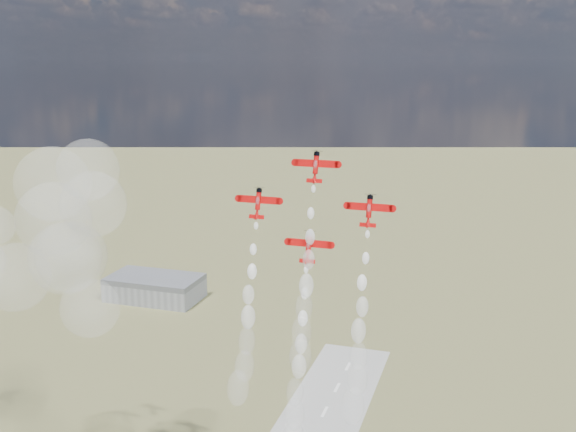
% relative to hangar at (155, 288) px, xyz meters
% --- Properties ---
extents(hangar, '(50.00, 28.00, 13.00)m').
position_rel_hangar_xyz_m(hangar, '(0.00, 0.00, 0.00)').
color(hangar, gray).
rests_on(hangar, ground).
extents(plane_lead, '(10.65, 4.37, 7.41)m').
position_rel_hangar_xyz_m(plane_lead, '(134.85, -160.57, 98.23)').
color(plane_lead, red).
rests_on(plane_lead, ground).
extents(plane_left, '(10.65, 4.37, 7.41)m').
position_rel_hangar_xyz_m(plane_left, '(121.27, -163.40, 89.16)').
color(plane_left, red).
rests_on(plane_left, ground).
extents(plane_right, '(10.65, 4.37, 7.41)m').
position_rel_hangar_xyz_m(plane_right, '(148.42, -163.40, 89.16)').
color(plane_right, red).
rests_on(plane_right, ground).
extents(plane_slot, '(10.65, 4.37, 7.41)m').
position_rel_hangar_xyz_m(plane_slot, '(134.85, -166.22, 80.08)').
color(plane_slot, red).
rests_on(plane_slot, ground).
extents(smoke_trail_lead, '(5.12, 14.60, 40.68)m').
position_rel_hangar_xyz_m(smoke_trail_lead, '(135.03, -171.36, 62.99)').
color(smoke_trail_lead, white).
rests_on(smoke_trail_lead, plane_lead).
extents(smoke_trail_left, '(5.71, 14.91, 40.07)m').
position_rel_hangar_xyz_m(smoke_trail_left, '(121.20, -174.28, 54.06)').
color(smoke_trail_left, white).
rests_on(smoke_trail_left, plane_left).
extents(smoke_trail_right, '(5.26, 14.90, 40.27)m').
position_rel_hangar_xyz_m(smoke_trail_right, '(148.64, -174.33, 54.17)').
color(smoke_trail_right, white).
rests_on(smoke_trail_right, plane_right).
extents(smoke_trail_slot, '(5.22, 15.15, 40.41)m').
position_rel_hangar_xyz_m(smoke_trail_slot, '(135.13, -177.42, 44.89)').
color(smoke_trail_slot, white).
rests_on(smoke_trail_slot, plane_slot).
extents(drifted_smoke_cloud, '(54.16, 34.34, 53.50)m').
position_rel_hangar_xyz_m(drifted_smoke_cloud, '(58.57, -157.90, 74.60)').
color(drifted_smoke_cloud, white).
rests_on(drifted_smoke_cloud, ground).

